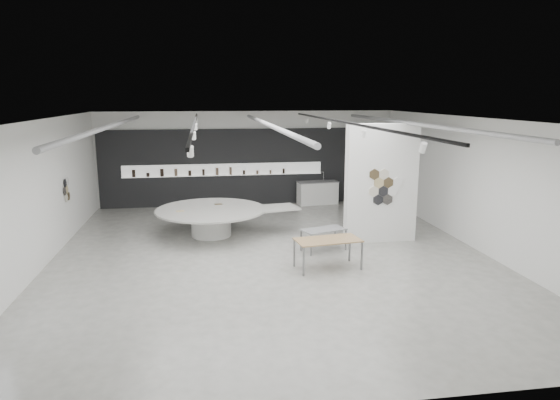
{
  "coord_description": "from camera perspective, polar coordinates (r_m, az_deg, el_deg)",
  "views": [
    {
      "loc": [
        -1.79,
        -13.21,
        4.41
      ],
      "look_at": [
        0.43,
        1.2,
        1.35
      ],
      "focal_mm": 32.0,
      "sensor_mm": 36.0,
      "label": 1
    }
  ],
  "objects": [
    {
      "name": "display_island",
      "position": [
        16.05,
        -7.61,
        -2.06
      ],
      "size": [
        4.92,
        4.12,
        0.89
      ],
      "rotation": [
        0.0,
        0.0,
        0.2
      ],
      "color": "white",
      "rests_on": "ground"
    },
    {
      "name": "back_wall_display",
      "position": [
        20.42,
        -3.88,
        3.76
      ],
      "size": [
        11.8,
        0.27,
        3.1
      ],
      "color": "black",
      "rests_on": "ground"
    },
    {
      "name": "sample_table_wood",
      "position": [
        12.94,
        5.5,
        -4.75
      ],
      "size": [
        1.76,
        1.05,
        0.78
      ],
      "rotation": [
        0.0,
        0.0,
        0.14
      ],
      "color": "#95754D",
      "rests_on": "ground"
    },
    {
      "name": "kitchen_counter",
      "position": [
        20.65,
        4.31,
        0.84
      ],
      "size": [
        1.74,
        0.85,
        1.32
      ],
      "rotation": [
        0.0,
        0.0,
        0.12
      ],
      "color": "white",
      "rests_on": "ground"
    },
    {
      "name": "room",
      "position": [
        13.52,
        -1.42,
        1.91
      ],
      "size": [
        12.02,
        14.02,
        3.82
      ],
      "color": "#9E9D95",
      "rests_on": "ground"
    },
    {
      "name": "partition_column",
      "position": [
        15.38,
        11.5,
        1.85
      ],
      "size": [
        2.2,
        0.38,
        3.6
      ],
      "color": "white",
      "rests_on": "ground"
    },
    {
      "name": "sample_table_stone",
      "position": [
        14.45,
        5.02,
        -3.53
      ],
      "size": [
        1.38,
        1.0,
        0.64
      ],
      "rotation": [
        0.0,
        0.0,
        0.33
      ],
      "color": "gray",
      "rests_on": "ground"
    }
  ]
}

